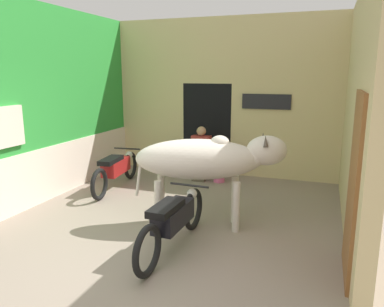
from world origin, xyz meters
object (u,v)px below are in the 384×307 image
object	(u,v)px
motorcycle_near	(173,219)
plastic_stool	(219,171)
shopkeeper_seated	(201,152)
motorcycle_far	(116,168)
cow	(207,160)

from	to	relation	value
motorcycle_near	plastic_stool	bearing A→B (deg)	94.94
motorcycle_near	shopkeeper_seated	distance (m)	3.34
shopkeeper_seated	motorcycle_far	bearing A→B (deg)	-140.39
cow	plastic_stool	bearing A→B (deg)	101.01
shopkeeper_seated	plastic_stool	world-z (taller)	shopkeeper_seated
motorcycle_near	cow	bearing A→B (deg)	78.62
plastic_stool	cow	bearing A→B (deg)	-78.99
motorcycle_far	shopkeeper_seated	xyz separation A→B (m)	(1.40, 1.16, 0.20)
cow	plastic_stool	size ratio (longest dim) A/B	5.17
plastic_stool	motorcycle_far	bearing A→B (deg)	-148.03
cow	shopkeeper_seated	distance (m)	2.57
motorcycle_far	shopkeeper_seated	distance (m)	1.83
cow	plastic_stool	world-z (taller)	cow
cow	motorcycle_near	bearing A→B (deg)	-101.38
cow	motorcycle_near	size ratio (longest dim) A/B	1.11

